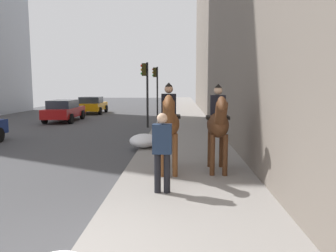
{
  "coord_description": "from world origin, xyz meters",
  "views": [
    {
      "loc": [
        -3.88,
        -1.51,
        2.38
      ],
      "look_at": [
        4.0,
        -1.2,
        1.4
      ],
      "focal_mm": 34.66,
      "sensor_mm": 36.0,
      "label": 1
    }
  ],
  "objects_px": {
    "pedestrian_greeting": "(162,147)",
    "car_far_lane": "(92,105)",
    "car_near_lane": "(64,110)",
    "traffic_light_near_curb": "(146,84)",
    "traffic_light_far_curb": "(156,84)",
    "mounted_horse_far": "(218,123)",
    "mounted_horse_near": "(169,123)"
  },
  "relations": [
    {
      "from": "mounted_horse_near",
      "to": "mounted_horse_far",
      "type": "distance_m",
      "value": 1.29
    },
    {
      "from": "mounted_horse_far",
      "to": "car_far_lane",
      "type": "distance_m",
      "value": 20.91
    },
    {
      "from": "mounted_horse_near",
      "to": "traffic_light_near_curb",
      "type": "height_order",
      "value": "traffic_light_near_curb"
    },
    {
      "from": "mounted_horse_near",
      "to": "traffic_light_near_curb",
      "type": "relative_size",
      "value": 0.64
    },
    {
      "from": "pedestrian_greeting",
      "to": "traffic_light_far_curb",
      "type": "relative_size",
      "value": 0.45
    },
    {
      "from": "car_near_lane",
      "to": "car_far_lane",
      "type": "distance_m",
      "value": 6.23
    },
    {
      "from": "mounted_horse_far",
      "to": "car_near_lane",
      "type": "relative_size",
      "value": 0.52
    },
    {
      "from": "pedestrian_greeting",
      "to": "car_far_lane",
      "type": "xyz_separation_m",
      "value": [
        20.81,
        7.22,
        -0.35
      ]
    },
    {
      "from": "mounted_horse_near",
      "to": "traffic_light_near_curb",
      "type": "distance_m",
      "value": 10.25
    },
    {
      "from": "mounted_horse_far",
      "to": "pedestrian_greeting",
      "type": "distance_m",
      "value": 2.24
    },
    {
      "from": "car_near_lane",
      "to": "traffic_light_far_curb",
      "type": "xyz_separation_m",
      "value": [
        2.84,
        -5.94,
        1.77
      ]
    },
    {
      "from": "car_near_lane",
      "to": "car_far_lane",
      "type": "xyz_separation_m",
      "value": [
        6.22,
        -0.16,
        -0.01
      ]
    },
    {
      "from": "pedestrian_greeting",
      "to": "traffic_light_near_curb",
      "type": "relative_size",
      "value": 0.46
    },
    {
      "from": "traffic_light_near_curb",
      "to": "traffic_light_far_curb",
      "type": "height_order",
      "value": "traffic_light_far_curb"
    },
    {
      "from": "car_near_lane",
      "to": "traffic_light_far_curb",
      "type": "height_order",
      "value": "traffic_light_far_curb"
    },
    {
      "from": "pedestrian_greeting",
      "to": "traffic_light_far_curb",
      "type": "distance_m",
      "value": 17.54
    },
    {
      "from": "mounted_horse_near",
      "to": "mounted_horse_far",
      "type": "relative_size",
      "value": 1.01
    },
    {
      "from": "car_near_lane",
      "to": "traffic_light_near_curb",
      "type": "xyz_separation_m",
      "value": [
        -2.91,
        -5.79,
        1.72
      ]
    },
    {
      "from": "pedestrian_greeting",
      "to": "traffic_light_near_curb",
      "type": "height_order",
      "value": "traffic_light_near_curb"
    },
    {
      "from": "pedestrian_greeting",
      "to": "car_far_lane",
      "type": "relative_size",
      "value": 0.41
    },
    {
      "from": "pedestrian_greeting",
      "to": "car_far_lane",
      "type": "bearing_deg",
      "value": 20.0
    },
    {
      "from": "mounted_horse_near",
      "to": "pedestrian_greeting",
      "type": "height_order",
      "value": "mounted_horse_near"
    },
    {
      "from": "car_far_lane",
      "to": "traffic_light_near_curb",
      "type": "distance_m",
      "value": 10.87
    },
    {
      "from": "pedestrian_greeting",
      "to": "traffic_light_far_curb",
      "type": "xyz_separation_m",
      "value": [
        17.43,
        1.44,
        1.43
      ]
    },
    {
      "from": "mounted_horse_near",
      "to": "mounted_horse_far",
      "type": "bearing_deg",
      "value": 93.87
    },
    {
      "from": "pedestrian_greeting",
      "to": "traffic_light_far_curb",
      "type": "bearing_deg",
      "value": 5.59
    },
    {
      "from": "mounted_horse_far",
      "to": "traffic_light_far_curb",
      "type": "relative_size",
      "value": 0.62
    },
    {
      "from": "car_near_lane",
      "to": "traffic_light_near_curb",
      "type": "distance_m",
      "value": 6.71
    },
    {
      "from": "mounted_horse_far",
      "to": "traffic_light_near_curb",
      "type": "xyz_separation_m",
      "value": [
        9.93,
        2.95,
        1.06
      ]
    },
    {
      "from": "traffic_light_near_curb",
      "to": "car_far_lane",
      "type": "bearing_deg",
      "value": 31.66
    },
    {
      "from": "car_near_lane",
      "to": "traffic_light_far_curb",
      "type": "relative_size",
      "value": 1.19
    },
    {
      "from": "mounted_horse_near",
      "to": "car_far_lane",
      "type": "xyz_separation_m",
      "value": [
        19.19,
        7.3,
        -0.7
      ]
    }
  ]
}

